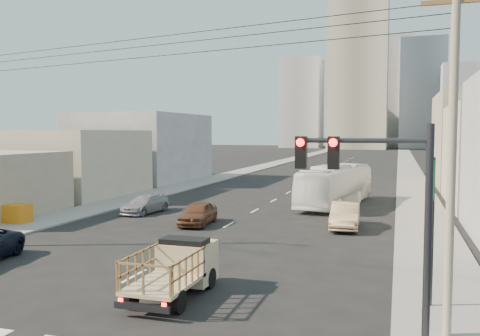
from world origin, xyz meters
The scene contains 21 objects.
ground centered at (0.00, 0.00, 0.00)m, with size 420.00×420.00×0.00m, color black.
sidewalk_left centered at (-11.75, 70.00, 0.06)m, with size 3.50×180.00×0.12m, color gray.
sidewalk_right centered at (11.75, 70.00, 0.06)m, with size 3.50×180.00×0.12m, color gray.
lane_dashes centered at (0.00, 53.00, 0.01)m, with size 0.15×104.00×0.01m.
flatbed_pickup centered at (2.63, 0.24, 1.09)m, with size 1.95×4.41×1.90m.
city_bus centered at (5.42, 24.49, 1.61)m, with size 2.70×11.55×3.22m, color white.
sedan_brown centered at (-1.87, 13.48, 0.72)m, with size 1.69×4.20×1.43m, color #58311F.
sedan_tan centered at (7.10, 15.00, 0.77)m, with size 1.63×4.66×1.54m, color tan.
sedan_grey centered at (-7.26, 16.65, 0.64)m, with size 1.80×4.43×1.29m, color gray.
traffic_signal centered at (9.77, -3.51, 4.08)m, with size 3.23×0.35×6.00m.
green_sign centered at (11.16, 1.50, 3.74)m, with size 0.18×1.60×5.00m.
utility_pole centered at (11.50, -1.00, 5.19)m, with size 1.80×0.24×10.00m.
overhead_wires centered at (0.00, 1.50, 8.97)m, with size 23.01×5.02×0.72m.
crate_stack centered at (-13.00, 10.17, 0.69)m, with size 1.80×1.20×1.14m.
bldg_left_mid centered at (-19.00, 24.00, 3.00)m, with size 11.00×12.00×6.00m, color #A8A187.
bldg_left_far centered at (-19.50, 39.00, 4.00)m, with size 12.00×16.00×8.00m, color gray.
high_rise_tower centered at (-4.00, 170.00, 30.00)m, with size 20.00×20.00×60.00m, color gray.
midrise_ne centered at (18.00, 185.00, 20.00)m, with size 16.00×16.00×40.00m, color #92949A.
midrise_nw centered at (-26.00, 180.00, 17.00)m, with size 15.00×15.00×34.00m, color #92949A.
midrise_back centered at (6.00, 200.00, 22.00)m, with size 18.00×18.00×44.00m, color gray.
midrise_east centered at (30.00, 165.00, 14.00)m, with size 14.00×14.00×28.00m, color #92949A.
Camera 1 is at (10.10, -15.95, 5.79)m, focal length 38.00 mm.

